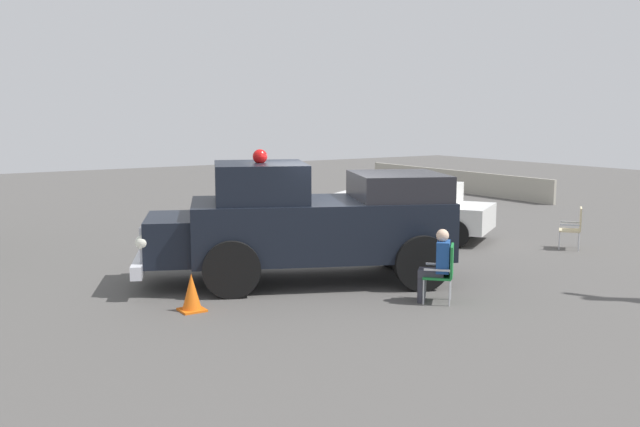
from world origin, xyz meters
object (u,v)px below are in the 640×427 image
Objects in this scene: vintage_fire_truck at (308,221)px; spectator_seated at (437,263)px; traffic_cone at (192,293)px; lawn_chair_near_truck at (445,269)px; lawn_chair_by_car at (575,225)px; classic_hot_rod at (408,210)px.

spectator_seated is (-2.52, -1.07, -0.50)m from vintage_fire_truck.
vintage_fire_truck is at bearing 22.98° from spectator_seated.
lawn_chair_near_truck is at bearing -115.61° from traffic_cone.
vintage_fire_truck is 6.19× the size of lawn_chair_near_truck.
traffic_cone is (1.78, 3.81, -0.39)m from spectator_seated.
vintage_fire_truck is at bearing 84.51° from lawn_chair_by_car.
lawn_chair_near_truck is (-5.36, 3.63, -0.16)m from classic_hot_rod.
lawn_chair_by_car is at bearing -95.49° from vintage_fire_truck.
classic_hot_rod is at bearing -35.26° from spectator_seated.
traffic_cone is (-3.49, 7.53, -0.44)m from classic_hot_rod.
lawn_chair_by_car is at bearing -89.68° from traffic_cone.
lawn_chair_by_car is 1.61× the size of traffic_cone.
lawn_chair_by_car is at bearing -145.64° from classic_hot_rod.
vintage_fire_truck is 2.78m from spectator_seated.
vintage_fire_truck reaches higher than traffic_cone.
spectator_seated is 4.22m from traffic_cone.
vintage_fire_truck reaches higher than spectator_seated.
spectator_seated is (0.09, 0.09, 0.11)m from lawn_chair_near_truck.
classic_hot_rod is 8.32m from traffic_cone.
lawn_chair_by_car is (1.92, -5.99, 0.00)m from lawn_chair_near_truck.
lawn_chair_near_truck is 0.79× the size of spectator_seated.
lawn_chair_near_truck and lawn_chair_by_car have the same top height.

